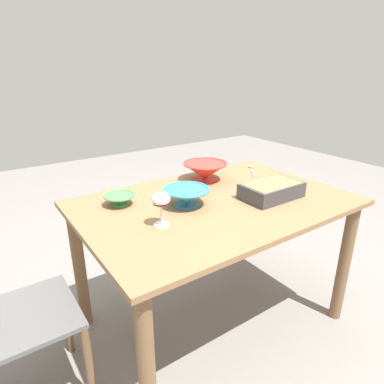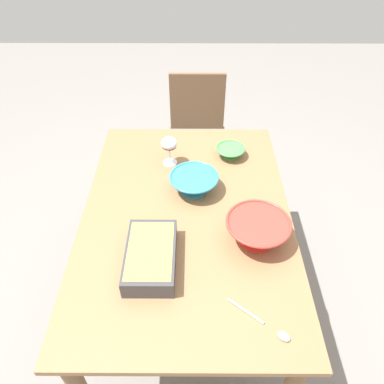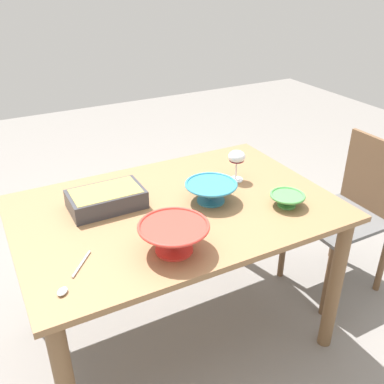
{
  "view_description": "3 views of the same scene",
  "coord_description": "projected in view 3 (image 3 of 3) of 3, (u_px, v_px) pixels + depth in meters",
  "views": [
    {
      "loc": [
        0.98,
        1.21,
        1.4
      ],
      "look_at": [
        0.13,
        -0.02,
        0.82
      ],
      "focal_mm": 30.87,
      "sensor_mm": 36.0,
      "label": 1
    },
    {
      "loc": [
        -1.14,
        -0.03,
        1.93
      ],
      "look_at": [
        0.11,
        -0.02,
        0.79
      ],
      "focal_mm": 34.78,
      "sensor_mm": 36.0,
      "label": 2
    },
    {
      "loc": [
        -0.7,
        -1.46,
        1.69
      ],
      "look_at": [
        0.07,
        -0.01,
        0.81
      ],
      "focal_mm": 40.55,
      "sensor_mm": 36.0,
      "label": 3
    }
  ],
  "objects": [
    {
      "name": "chair",
      "position": [
        351.0,
        210.0,
        2.39
      ],
      "size": [
        0.45,
        0.4,
        0.87
      ],
      "color": "#595959",
      "rests_on": "ground_plane"
    },
    {
      "name": "serving_bowl",
      "position": [
        211.0,
        191.0,
        1.89
      ],
      "size": [
        0.23,
        0.23,
        0.09
      ],
      "color": "teal",
      "rests_on": "dining_table"
    },
    {
      "name": "small_bowl",
      "position": [
        287.0,
        199.0,
        1.86
      ],
      "size": [
        0.15,
        0.15,
        0.06
      ],
      "color": "#4C994C",
      "rests_on": "dining_table"
    },
    {
      "name": "ground_plane",
      "position": [
        179.0,
        333.0,
        2.23
      ],
      "size": [
        8.0,
        8.0,
        0.0
      ],
      "primitive_type": "plane",
      "color": "gray"
    },
    {
      "name": "wine_glass",
      "position": [
        237.0,
        159.0,
        2.04
      ],
      "size": [
        0.08,
        0.08,
        0.15
      ],
      "color": "white",
      "rests_on": "dining_table"
    },
    {
      "name": "mixing_bowl",
      "position": [
        174.0,
        237.0,
        1.56
      ],
      "size": [
        0.26,
        0.26,
        0.11
      ],
      "color": "red",
      "rests_on": "dining_table"
    },
    {
      "name": "casserole_dish",
      "position": [
        106.0,
        198.0,
        1.84
      ],
      "size": [
        0.31,
        0.19,
        0.08
      ],
      "color": "#38383D",
      "rests_on": "dining_table"
    },
    {
      "name": "dining_table",
      "position": [
        176.0,
        229.0,
        1.93
      ],
      "size": [
        1.36,
        0.92,
        0.75
      ],
      "color": "olive",
      "rests_on": "ground_plane"
    },
    {
      "name": "serving_spoon",
      "position": [
        69.0,
        281.0,
        1.42
      ],
      "size": [
        0.17,
        0.2,
        0.01
      ],
      "color": "silver",
      "rests_on": "dining_table"
    }
  ]
}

